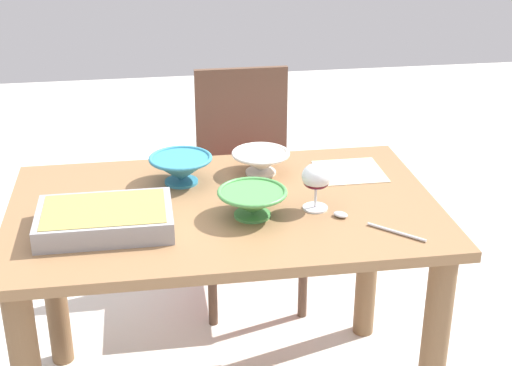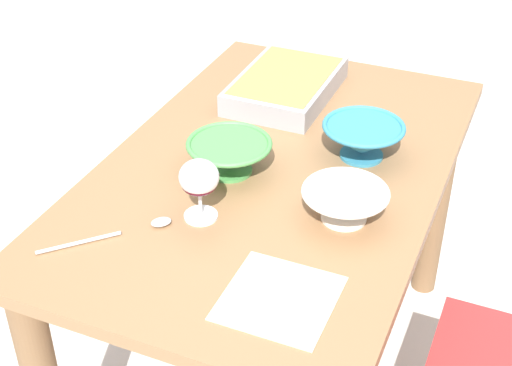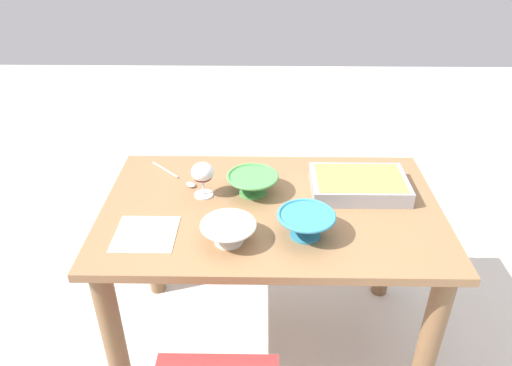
# 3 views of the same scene
# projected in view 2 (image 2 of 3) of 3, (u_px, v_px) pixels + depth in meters

# --- Properties ---
(dining_table) EXTENTS (1.27, 0.78, 0.74)m
(dining_table) POSITION_uv_depth(u_px,v_px,m) (275.00, 213.00, 1.88)
(dining_table) COLOR olive
(dining_table) RESTS_ON ground_plane
(wine_glass) EXTENTS (0.09, 0.09, 0.14)m
(wine_glass) POSITION_uv_depth(u_px,v_px,m) (199.00, 180.00, 1.56)
(wine_glass) COLOR white
(wine_glass) RESTS_ON dining_table
(casserole_dish) EXTENTS (0.37, 0.24, 0.06)m
(casserole_dish) POSITION_uv_depth(u_px,v_px,m) (286.00, 84.00, 2.07)
(casserole_dish) COLOR #99999E
(casserole_dish) RESTS_ON dining_table
(mixing_bowl) EXTENTS (0.20, 0.20, 0.08)m
(mixing_bowl) POSITION_uv_depth(u_px,v_px,m) (229.00, 155.00, 1.74)
(mixing_bowl) COLOR #4C994C
(mixing_bowl) RESTS_ON dining_table
(small_bowl) EXTENTS (0.19, 0.19, 0.07)m
(small_bowl) POSITION_uv_depth(u_px,v_px,m) (345.00, 202.00, 1.59)
(small_bowl) COLOR white
(small_bowl) RESTS_ON dining_table
(serving_bowl) EXTENTS (0.20, 0.20, 0.09)m
(serving_bowl) POSITION_uv_depth(u_px,v_px,m) (363.00, 139.00, 1.79)
(serving_bowl) COLOR teal
(serving_bowl) RESTS_ON dining_table
(serving_spoon) EXTENTS (0.22, 0.21, 0.01)m
(serving_spoon) POSITION_uv_depth(u_px,v_px,m) (131.00, 230.00, 1.57)
(serving_spoon) COLOR silver
(serving_spoon) RESTS_ON dining_table
(napkin) EXTENTS (0.21, 0.21, 0.00)m
(napkin) POSITION_uv_depth(u_px,v_px,m) (279.00, 298.00, 1.40)
(napkin) COLOR beige
(napkin) RESTS_ON dining_table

